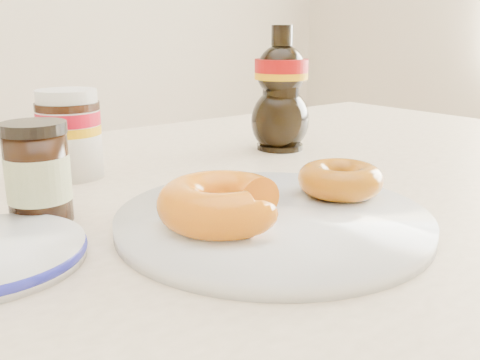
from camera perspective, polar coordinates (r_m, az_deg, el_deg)
dining_table at (r=0.65m, az=1.00°, el=-7.98°), size 1.40×0.90×0.75m
plate at (r=0.50m, az=3.52°, el=-4.19°), size 0.29×0.29×0.01m
donut_bitten at (r=0.46m, az=-1.99°, el=-2.46°), size 0.13×0.13×0.04m
donut_whole at (r=0.56m, az=10.65°, el=0.07°), size 0.11×0.11×0.03m
nutella_jar at (r=0.70m, az=-17.74°, el=5.05°), size 0.08×0.08×0.11m
syrup_bottle at (r=0.82m, az=4.38°, el=9.67°), size 0.12×0.11×0.19m
dark_jar at (r=0.54m, az=-20.74°, el=0.62°), size 0.06×0.06×0.10m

